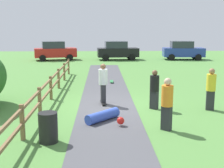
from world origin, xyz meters
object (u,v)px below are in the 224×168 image
bystander_black (154,88)px  skateboard_loose (112,81)px  parked_car_red (55,51)px  parked_car_blue (183,50)px  skater_fallen (104,116)px  trash_bin (48,128)px  parked_car_black (117,51)px  skater_riding (103,82)px  bystander_orange (167,102)px  bystander_yellow (211,87)px

bystander_black → skateboard_loose: bearing=104.6°
parked_car_red → parked_car_blue: size_ratio=1.04×
skater_fallen → trash_bin: bearing=-131.2°
skater_fallen → parked_car_black: 20.74m
parked_car_blue → skater_fallen: bearing=-112.2°
skater_riding → skater_fallen: 2.54m
skater_fallen → bystander_black: bystander_black is taller
skater_riding → skater_fallen: skater_riding is taller
bystander_black → bystander_orange: bearing=-91.0°
skater_fallen → skateboard_loose: bearing=86.0°
trash_bin → parked_car_blue: 24.72m
bystander_black → parked_car_blue: bearing=71.6°
skateboard_loose → skater_fallen: bearing=-94.0°
trash_bin → bystander_black: bystander_black is taller
trash_bin → bystander_orange: 3.84m
skater_riding → parked_car_red: size_ratio=0.40×
bystander_orange → parked_car_red: size_ratio=0.39×
skater_fallen → parked_car_black: bearing=85.7°
skater_fallen → bystander_yellow: 4.62m
bystander_orange → skater_riding: bearing=121.4°
parked_car_black → skater_fallen: bearing=-94.3°
trash_bin → bystander_yellow: size_ratio=0.52×
skateboard_loose → bystander_yellow: (3.81, -6.22, 0.86)m
bystander_black → bystander_yellow: bearing=-6.0°
skateboard_loose → parked_car_red: bearing=112.5°
bystander_orange → parked_car_blue: parked_car_blue is taller
parked_car_black → bystander_orange: bearing=-88.8°
bystander_black → parked_car_red: parked_car_red is taller
trash_bin → parked_car_red: size_ratio=0.20×
parked_car_red → skater_fallen: bearing=-76.7°
skater_fallen → parked_car_black: size_ratio=0.32×
skater_fallen → bystander_black: (2.08, 1.64, 0.69)m
skateboard_loose → skater_riding: bearing=-96.0°
bystander_orange → bystander_black: 2.59m
skater_fallen → bystander_black: size_ratio=0.85×
trash_bin → parked_car_blue: (10.08, 22.57, 0.51)m
parked_car_black → parked_car_blue: bearing=0.1°
skateboard_loose → parked_car_black: 13.12m
skater_riding → bystander_yellow: (4.36, -1.01, -0.07)m
skater_riding → bystander_orange: skater_riding is taller
bystander_orange → parked_car_red: 22.69m
skateboard_loose → parked_car_blue: parked_car_blue is taller
bystander_yellow → parked_car_black: bearing=98.2°
parked_car_blue → parked_car_black: (-6.85, -0.01, 0.00)m
skateboard_loose → bystander_black: 6.23m
parked_car_red → parked_car_blue: 13.29m
bystander_black → parked_car_red: 20.25m
skater_fallen → bystander_orange: bystander_orange is taller
bystander_yellow → skater_fallen: bearing=-162.1°
trash_bin → bystander_black: (3.74, 3.53, 0.44)m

